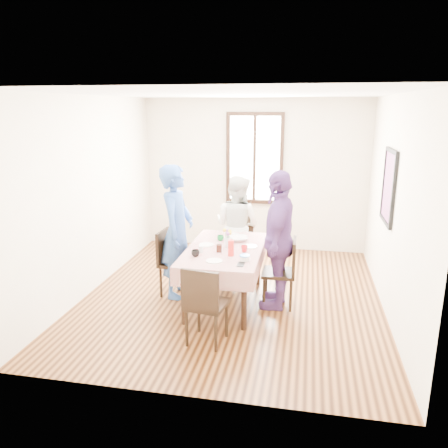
{
  "coord_description": "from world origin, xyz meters",
  "views": [
    {
      "loc": [
        0.95,
        -5.54,
        2.54
      ],
      "look_at": [
        -0.07,
        -0.28,
        1.1
      ],
      "focal_mm": 35.05,
      "sensor_mm": 36.0,
      "label": 1
    }
  ],
  "objects_px": {
    "chair_left": "(177,263)",
    "chair_far": "(237,246)",
    "chair_near": "(207,304)",
    "person_left": "(177,232)",
    "person_right": "(278,240)",
    "person_far": "(237,226)",
    "chair_right": "(279,273)",
    "dining_table": "(225,276)"
  },
  "relations": [
    {
      "from": "chair_near",
      "to": "person_right",
      "type": "bearing_deg",
      "value": 66.39
    },
    {
      "from": "chair_left",
      "to": "chair_far",
      "type": "bearing_deg",
      "value": 147.02
    },
    {
      "from": "chair_left",
      "to": "chair_near",
      "type": "distance_m",
      "value": 1.38
    },
    {
      "from": "person_right",
      "to": "person_left",
      "type": "bearing_deg",
      "value": -90.3
    },
    {
      "from": "chair_left",
      "to": "chair_far",
      "type": "distance_m",
      "value": 1.14
    },
    {
      "from": "chair_far",
      "to": "person_far",
      "type": "relative_size",
      "value": 0.58
    },
    {
      "from": "person_left",
      "to": "dining_table",
      "type": "bearing_deg",
      "value": -100.83
    },
    {
      "from": "chair_far",
      "to": "person_far",
      "type": "distance_m",
      "value": 0.32
    },
    {
      "from": "person_right",
      "to": "chair_far",
      "type": "bearing_deg",
      "value": -141.69
    },
    {
      "from": "chair_left",
      "to": "dining_table",
      "type": "bearing_deg",
      "value": 83.79
    },
    {
      "from": "chair_near",
      "to": "person_left",
      "type": "relative_size",
      "value": 0.5
    },
    {
      "from": "chair_right",
      "to": "person_left",
      "type": "distance_m",
      "value": 1.47
    },
    {
      "from": "person_far",
      "to": "dining_table",
      "type": "bearing_deg",
      "value": 114.0
    },
    {
      "from": "chair_near",
      "to": "dining_table",
      "type": "bearing_deg",
      "value": 98.66
    },
    {
      "from": "person_far",
      "to": "chair_left",
      "type": "bearing_deg",
      "value": 75.26
    },
    {
      "from": "chair_right",
      "to": "chair_far",
      "type": "distance_m",
      "value": 1.22
    },
    {
      "from": "person_right",
      "to": "chair_near",
      "type": "bearing_deg",
      "value": -28.63
    },
    {
      "from": "person_far",
      "to": "chair_right",
      "type": "bearing_deg",
      "value": 149.92
    },
    {
      "from": "dining_table",
      "to": "person_right",
      "type": "xyz_separation_m",
      "value": [
        0.69,
        0.05,
        0.52
      ]
    },
    {
      "from": "person_right",
      "to": "dining_table",
      "type": "bearing_deg",
      "value": -82.42
    },
    {
      "from": "dining_table",
      "to": "chair_near",
      "type": "distance_m",
      "value": 1.04
    },
    {
      "from": "chair_right",
      "to": "person_right",
      "type": "relative_size",
      "value": 0.51
    },
    {
      "from": "chair_near",
      "to": "person_right",
      "type": "xyz_separation_m",
      "value": [
        0.69,
        1.09,
        0.44
      ]
    },
    {
      "from": "chair_left",
      "to": "chair_right",
      "type": "distance_m",
      "value": 1.41
    },
    {
      "from": "person_left",
      "to": "chair_left",
      "type": "bearing_deg",
      "value": 90.84
    },
    {
      "from": "chair_left",
      "to": "chair_near",
      "type": "height_order",
      "value": "same"
    },
    {
      "from": "chair_right",
      "to": "chair_left",
      "type": "bearing_deg",
      "value": 85.13
    },
    {
      "from": "chair_near",
      "to": "person_left",
      "type": "distance_m",
      "value": 1.44
    },
    {
      "from": "dining_table",
      "to": "person_left",
      "type": "bearing_deg",
      "value": 168.33
    },
    {
      "from": "dining_table",
      "to": "person_left",
      "type": "xyz_separation_m",
      "value": [
        -0.69,
        0.14,
        0.53
      ]
    },
    {
      "from": "chair_near",
      "to": "person_left",
      "type": "height_order",
      "value": "person_left"
    },
    {
      "from": "dining_table",
      "to": "chair_right",
      "type": "bearing_deg",
      "value": 3.83
    },
    {
      "from": "chair_far",
      "to": "person_right",
      "type": "relative_size",
      "value": 0.51
    },
    {
      "from": "chair_left",
      "to": "person_left",
      "type": "distance_m",
      "value": 0.45
    },
    {
      "from": "dining_table",
      "to": "chair_right",
      "type": "height_order",
      "value": "chair_right"
    },
    {
      "from": "person_far",
      "to": "chair_near",
      "type": "bearing_deg",
      "value": 114.0
    },
    {
      "from": "chair_far",
      "to": "person_far",
      "type": "xyz_separation_m",
      "value": [
        -0.0,
        -0.02,
        0.32
      ]
    },
    {
      "from": "dining_table",
      "to": "chair_right",
      "type": "distance_m",
      "value": 0.71
    },
    {
      "from": "dining_table",
      "to": "chair_left",
      "type": "relative_size",
      "value": 1.66
    },
    {
      "from": "person_left",
      "to": "person_right",
      "type": "xyz_separation_m",
      "value": [
        1.37,
        -0.09,
        -0.01
      ]
    },
    {
      "from": "chair_right",
      "to": "chair_far",
      "type": "height_order",
      "value": "same"
    },
    {
      "from": "chair_right",
      "to": "person_far",
      "type": "height_order",
      "value": "person_far"
    }
  ]
}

